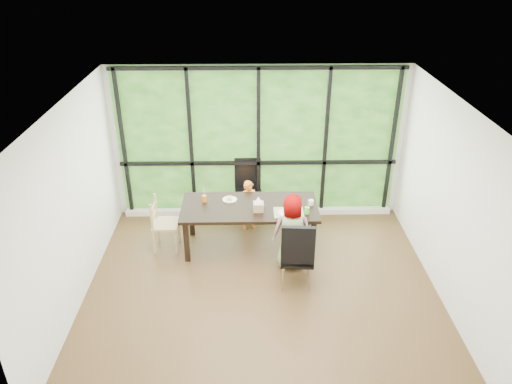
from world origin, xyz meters
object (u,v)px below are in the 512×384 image
chair_window_leather (249,190)px  green_cup (307,210)px  dining_table (250,226)px  child_toddler (249,205)px  plate_far (230,199)px  chair_interior_leather (297,252)px  tissue_box (258,207)px  white_mug (311,203)px  plate_near (286,213)px  chair_end_beech (166,224)px  orange_cup (204,199)px  child_older (292,232)px

chair_window_leather → green_cup: 1.51m
dining_table → child_toddler: 0.58m
chair_window_leather → plate_far: 0.82m
chair_window_leather → chair_interior_leather: size_ratio=1.00×
plate_far → green_cup: bearing=-21.2°
plate_far → tissue_box: bearing=-38.0°
chair_interior_leather → white_mug: 1.07m
dining_table → tissue_box: size_ratio=13.47×
chair_window_leather → plate_near: 1.33m
chair_window_leather → white_mug: 1.37m
tissue_box → chair_end_beech: bearing=175.1°
plate_near → orange_cup: (-1.27, 0.39, 0.05)m
dining_table → child_toddler: size_ratio=2.40×
chair_end_beech → child_older: child_older is taller
orange_cup → tissue_box: bearing=-19.5°
orange_cup → green_cup: (1.59, -0.41, 0.00)m
chair_interior_leather → green_cup: size_ratio=9.63×
chair_end_beech → child_older: (1.97, -0.52, 0.15)m
chair_interior_leather → child_toddler: (-0.66, 1.56, -0.09)m
child_older → dining_table: bearing=-38.0°
chair_end_beech → child_toddler: 1.46m
plate_far → child_toddler: bearing=49.5°
chair_end_beech → child_older: 2.04m
child_toddler → child_older: 1.30m
chair_end_beech → chair_window_leather: bearing=-53.6°
dining_table → green_cup: green_cup is taller
chair_interior_leather → plate_far: bearing=-46.5°
child_toddler → green_cup: 1.26m
child_toddler → white_mug: bearing=-50.3°
plate_far → plate_near: (0.87, -0.44, 0.00)m
child_toddler → plate_near: bearing=-76.3°
chair_interior_leather → plate_far: 1.55m
child_older → tissue_box: size_ratio=7.60×
plate_far → child_older: bearing=-38.3°
dining_table → child_older: child_older is taller
orange_cup → plate_far: bearing=7.5°
dining_table → orange_cup: bearing=167.8°
dining_table → chair_end_beech: 1.34m
chair_end_beech → plate_far: (1.02, 0.23, 0.31)m
plate_near → green_cup: size_ratio=2.09×
white_mug → child_older: bearing=-120.8°
child_older → orange_cup: 1.53m
chair_end_beech → tissue_box: bearing=-94.5°
chair_end_beech → plate_near: size_ratio=3.83×
chair_window_leather → chair_interior_leather: same height
dining_table → plate_far: plate_far is taller
chair_end_beech → tissue_box: chair_end_beech is taller
dining_table → white_mug: 1.05m
chair_end_beech → dining_table: bearing=-88.8°
chair_interior_leather → plate_far: size_ratio=4.69×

